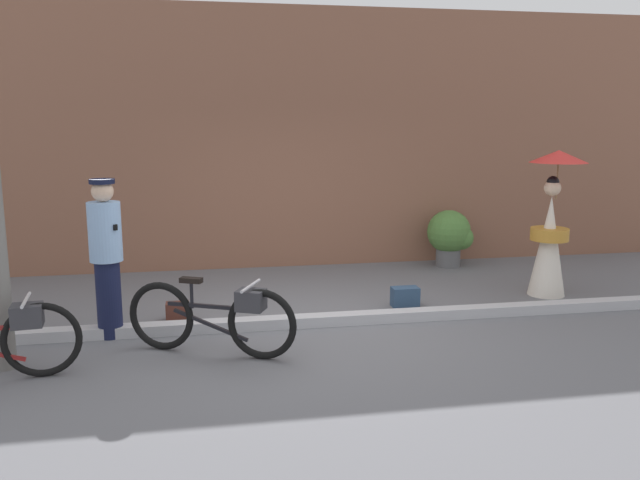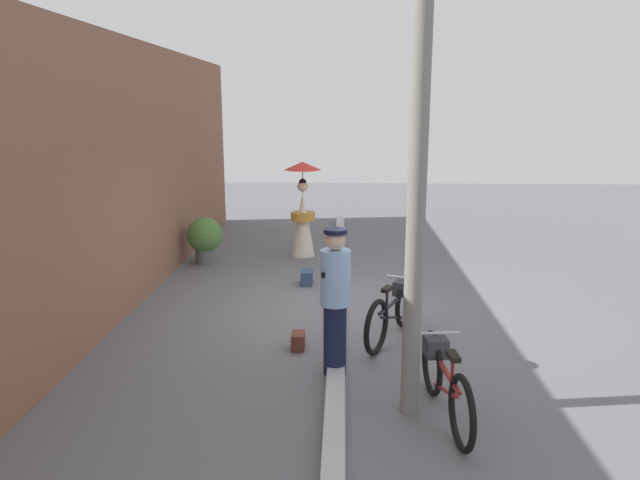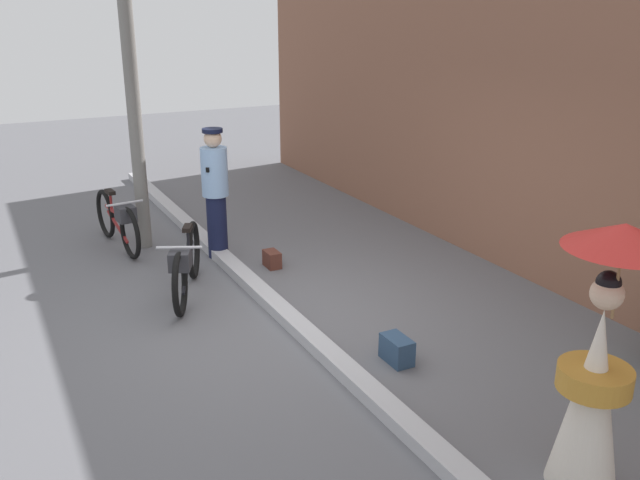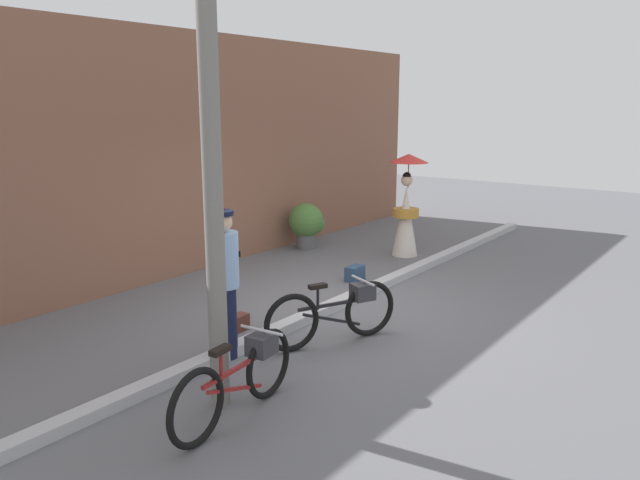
{
  "view_description": "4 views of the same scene",
  "coord_description": "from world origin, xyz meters",
  "px_view_note": "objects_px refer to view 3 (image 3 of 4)",
  "views": [
    {
      "loc": [
        -1.18,
        -6.93,
        2.29
      ],
      "look_at": [
        0.12,
        0.21,
        0.94
      ],
      "focal_mm": 36.38,
      "sensor_mm": 36.0,
      "label": 1
    },
    {
      "loc": [
        -8.51,
        -0.06,
        3.0
      ],
      "look_at": [
        -0.24,
        0.26,
        1.13
      ],
      "focal_mm": 33.34,
      "sensor_mm": 36.0,
      "label": 2
    },
    {
      "loc": [
        6.0,
        -2.7,
        3.16
      ],
      "look_at": [
        -0.05,
        0.42,
        0.82
      ],
      "focal_mm": 38.56,
      "sensor_mm": 36.0,
      "label": 3
    },
    {
      "loc": [
        -6.88,
        -4.8,
        2.84
      ],
      "look_at": [
        0.01,
        0.32,
        0.93
      ],
      "focal_mm": 34.86,
      "sensor_mm": 36.0,
      "label": 4
    }
  ],
  "objects_px": {
    "backpack_spare": "(396,349)",
    "utility_pole": "(130,68)",
    "person_officer": "(215,190)",
    "bicycle_near_officer": "(186,264)",
    "backpack_on_pavement": "(272,259)",
    "bicycle_far_side": "(118,221)",
    "person_with_parasol": "(598,364)"
  },
  "relations": [
    {
      "from": "bicycle_near_officer",
      "to": "person_officer",
      "type": "xyz_separation_m",
      "value": [
        -1.1,
        0.75,
        0.51
      ]
    },
    {
      "from": "person_officer",
      "to": "backpack_spare",
      "type": "height_order",
      "value": "person_officer"
    },
    {
      "from": "bicycle_far_side",
      "to": "backpack_spare",
      "type": "distance_m",
      "value": 4.66
    },
    {
      "from": "person_with_parasol",
      "to": "utility_pole",
      "type": "height_order",
      "value": "utility_pole"
    },
    {
      "from": "utility_pole",
      "to": "bicycle_far_side",
      "type": "bearing_deg",
      "value": -101.4
    },
    {
      "from": "bicycle_near_officer",
      "to": "bicycle_far_side",
      "type": "relative_size",
      "value": 0.94
    },
    {
      "from": "bicycle_far_side",
      "to": "backpack_spare",
      "type": "relative_size",
      "value": 5.2
    },
    {
      "from": "utility_pole",
      "to": "backpack_spare",
      "type": "bearing_deg",
      "value": 16.67
    },
    {
      "from": "backpack_on_pavement",
      "to": "utility_pole",
      "type": "bearing_deg",
      "value": -141.15
    },
    {
      "from": "bicycle_near_officer",
      "to": "utility_pole",
      "type": "distance_m",
      "value": 2.8
    },
    {
      "from": "backpack_spare",
      "to": "utility_pole",
      "type": "relative_size",
      "value": 0.07
    },
    {
      "from": "person_officer",
      "to": "backpack_on_pavement",
      "type": "relative_size",
      "value": 6.47
    },
    {
      "from": "bicycle_far_side",
      "to": "backpack_on_pavement",
      "type": "distance_m",
      "value": 2.24
    },
    {
      "from": "bicycle_near_officer",
      "to": "person_officer",
      "type": "relative_size",
      "value": 0.97
    },
    {
      "from": "backpack_on_pavement",
      "to": "bicycle_far_side",
      "type": "bearing_deg",
      "value": -135.7
    },
    {
      "from": "person_with_parasol",
      "to": "utility_pole",
      "type": "xyz_separation_m",
      "value": [
        -6.33,
        -1.49,
        1.47
      ]
    },
    {
      "from": "bicycle_far_side",
      "to": "backpack_spare",
      "type": "bearing_deg",
      "value": 20.26
    },
    {
      "from": "person_officer",
      "to": "bicycle_near_officer",
      "type": "bearing_deg",
      "value": -34.23
    },
    {
      "from": "backpack_on_pavement",
      "to": "utility_pole",
      "type": "height_order",
      "value": "utility_pole"
    },
    {
      "from": "backpack_on_pavement",
      "to": "person_officer",
      "type": "bearing_deg",
      "value": -145.62
    },
    {
      "from": "backpack_on_pavement",
      "to": "backpack_spare",
      "type": "height_order",
      "value": "backpack_spare"
    },
    {
      "from": "person_officer",
      "to": "person_with_parasol",
      "type": "distance_m",
      "value": 5.54
    },
    {
      "from": "person_officer",
      "to": "backpack_spare",
      "type": "bearing_deg",
      "value": 8.66
    },
    {
      "from": "bicycle_near_officer",
      "to": "backpack_on_pavement",
      "type": "height_order",
      "value": "bicycle_near_officer"
    },
    {
      "from": "backpack_spare",
      "to": "bicycle_far_side",
      "type": "bearing_deg",
      "value": -159.74
    },
    {
      "from": "bicycle_near_officer",
      "to": "person_with_parasol",
      "type": "xyz_separation_m",
      "value": [
        4.38,
        1.48,
        0.54
      ]
    },
    {
      "from": "bicycle_near_officer",
      "to": "backpack_spare",
      "type": "relative_size",
      "value": 4.9
    },
    {
      "from": "person_officer",
      "to": "backpack_spare",
      "type": "relative_size",
      "value": 5.08
    },
    {
      "from": "person_officer",
      "to": "utility_pole",
      "type": "distance_m",
      "value": 1.87
    },
    {
      "from": "backpack_spare",
      "to": "person_with_parasol",
      "type": "bearing_deg",
      "value": 5.77
    },
    {
      "from": "backpack_on_pavement",
      "to": "person_with_parasol",
      "type": "bearing_deg",
      "value": 3.13
    },
    {
      "from": "bicycle_near_officer",
      "to": "utility_pole",
      "type": "relative_size",
      "value": 0.34
    }
  ]
}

